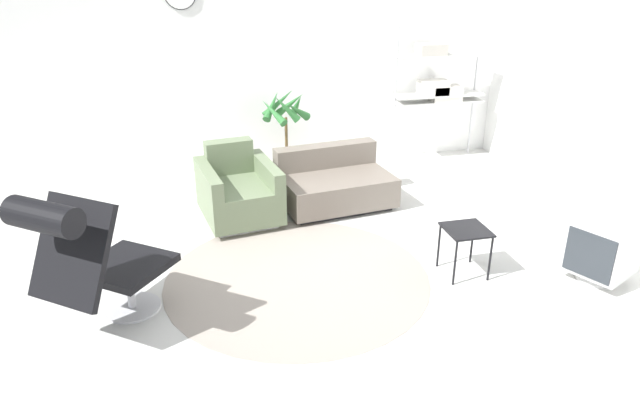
% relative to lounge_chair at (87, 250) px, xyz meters
% --- Properties ---
extents(ground_plane, '(12.00, 12.00, 0.00)m').
position_rel_lounge_chair_xyz_m(ground_plane, '(1.49, 0.70, -0.70)').
color(ground_plane, silver).
extents(wall_back, '(12.00, 0.09, 2.80)m').
position_rel_lounge_chair_xyz_m(wall_back, '(1.49, 3.44, 0.70)').
color(wall_back, white).
rests_on(wall_back, ground_plane).
extents(round_rug, '(2.31, 2.31, 0.01)m').
position_rel_lounge_chair_xyz_m(round_rug, '(1.59, 0.43, -0.69)').
color(round_rug, gray).
rests_on(round_rug, ground_plane).
extents(lounge_chair, '(1.07, 1.16, 1.18)m').
position_rel_lounge_chair_xyz_m(lounge_chair, '(0.00, 0.00, 0.00)').
color(lounge_chair, '#BCBCC1').
rests_on(lounge_chair, ground_plane).
extents(armchair_red, '(0.88, 1.02, 0.77)m').
position_rel_lounge_chair_xyz_m(armchair_red, '(1.23, 1.81, -0.41)').
color(armchair_red, silver).
rests_on(armchair_red, ground_plane).
extents(couch_low, '(1.30, 0.98, 0.63)m').
position_rel_lounge_chair_xyz_m(couch_low, '(2.31, 1.93, -0.46)').
color(couch_low, black).
rests_on(couch_low, ground_plane).
extents(side_table, '(0.37, 0.37, 0.44)m').
position_rel_lounge_chair_xyz_m(side_table, '(3.03, 0.18, -0.32)').
color(side_table, black).
rests_on(side_table, ground_plane).
extents(crt_television, '(0.62, 0.62, 0.55)m').
position_rel_lounge_chair_xyz_m(crt_television, '(4.12, -0.20, -0.41)').
color(crt_television, '#B7B7B7').
rests_on(crt_television, ground_plane).
extents(potted_plant, '(0.63, 0.62, 1.10)m').
position_rel_lounge_chair_xyz_m(potted_plant, '(1.95, 2.92, -0.13)').
color(potted_plant, brown).
rests_on(potted_plant, ground_plane).
extents(shelf_unit, '(1.21, 0.28, 1.77)m').
position_rel_lounge_chair_xyz_m(shelf_unit, '(4.06, 3.15, 0.37)').
color(shelf_unit, '#BCBCC1').
rests_on(shelf_unit, ground_plane).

